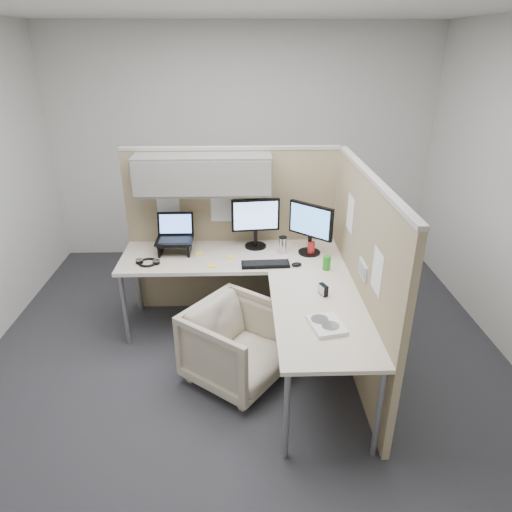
{
  "coord_description": "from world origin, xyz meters",
  "views": [
    {
      "loc": [
        -0.01,
        -3.2,
        2.46
      ],
      "look_at": [
        0.1,
        0.25,
        0.85
      ],
      "focal_mm": 32.0,
      "sensor_mm": 36.0,
      "label": 1
    }
  ],
  "objects_px": {
    "monitor_left": "(256,219)",
    "keyboard": "(265,264)",
    "desk": "(259,280)",
    "office_chair": "(237,341)"
  },
  "relations": [
    {
      "from": "office_chair",
      "to": "keyboard",
      "type": "height_order",
      "value": "keyboard"
    },
    {
      "from": "office_chair",
      "to": "monitor_left",
      "type": "relative_size",
      "value": 1.5
    },
    {
      "from": "desk",
      "to": "office_chair",
      "type": "xyz_separation_m",
      "value": [
        -0.19,
        -0.38,
        -0.34
      ]
    },
    {
      "from": "monitor_left",
      "to": "keyboard",
      "type": "distance_m",
      "value": 0.49
    },
    {
      "from": "monitor_left",
      "to": "keyboard",
      "type": "height_order",
      "value": "monitor_left"
    },
    {
      "from": "desk",
      "to": "office_chair",
      "type": "relative_size",
      "value": 2.86
    },
    {
      "from": "desk",
      "to": "monitor_left",
      "type": "bearing_deg",
      "value": 91.41
    },
    {
      "from": "office_chair",
      "to": "keyboard",
      "type": "distance_m",
      "value": 0.73
    },
    {
      "from": "desk",
      "to": "monitor_left",
      "type": "xyz_separation_m",
      "value": [
        -0.01,
        0.59,
        0.32
      ]
    },
    {
      "from": "desk",
      "to": "monitor_left",
      "type": "relative_size",
      "value": 4.29
    }
  ]
}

